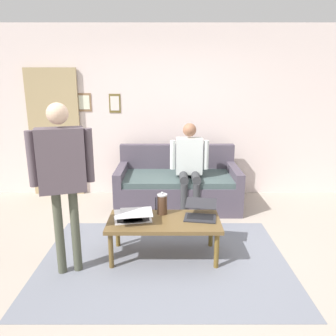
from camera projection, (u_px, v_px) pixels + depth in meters
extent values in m
plane|color=#AD9F92|center=(171.00, 258.00, 3.56)|extent=(7.68, 7.68, 0.00)
cube|color=slate|center=(164.00, 260.00, 3.50)|extent=(2.60, 1.89, 0.01)
cube|color=silver|center=(170.00, 113.00, 5.34)|extent=(7.04, 0.10, 2.70)
cube|color=brown|center=(115.00, 103.00, 5.25)|extent=(0.18, 0.02, 0.30)
cube|color=silver|center=(115.00, 103.00, 5.24)|extent=(0.14, 0.00, 0.22)
cube|color=brown|center=(84.00, 102.00, 5.24)|extent=(0.22, 0.02, 0.29)
cube|color=silver|center=(84.00, 102.00, 5.23)|extent=(0.17, 0.00, 0.22)
cube|color=tan|center=(55.00, 133.00, 5.33)|extent=(0.82, 0.05, 2.05)
sphere|color=tan|center=(35.00, 134.00, 5.30)|extent=(0.06, 0.06, 0.06)
cube|color=#4E4552|center=(177.00, 193.00, 4.97)|extent=(1.80, 0.95, 0.42)
cube|color=#435353|center=(178.00, 178.00, 4.89)|extent=(1.56, 0.87, 0.08)
cube|color=#4E4552|center=(177.00, 159.00, 5.25)|extent=(1.80, 0.14, 0.46)
cube|color=#4E4552|center=(234.00, 173.00, 4.90)|extent=(0.12, 0.95, 0.20)
cube|color=#4E4552|center=(121.00, 173.00, 4.89)|extent=(0.12, 0.95, 0.20)
cube|color=brown|center=(164.00, 222.00, 3.50)|extent=(1.19, 0.58, 0.04)
cylinder|color=brown|center=(217.00, 250.00, 3.33)|extent=(0.05, 0.05, 0.39)
cylinder|color=brown|center=(111.00, 250.00, 3.33)|extent=(0.05, 0.05, 0.39)
cylinder|color=brown|center=(211.00, 231.00, 3.77)|extent=(0.05, 0.05, 0.39)
cylinder|color=brown|center=(118.00, 231.00, 3.77)|extent=(0.05, 0.05, 0.39)
cube|color=#28282D|center=(200.00, 218.00, 3.52)|extent=(0.37, 0.29, 0.01)
cube|color=black|center=(200.00, 217.00, 3.54)|extent=(0.30, 0.19, 0.00)
cube|color=#28282D|center=(201.00, 203.00, 3.63)|extent=(0.37, 0.27, 0.05)
cube|color=black|center=(201.00, 203.00, 3.62)|extent=(0.33, 0.24, 0.04)
cube|color=silver|center=(136.00, 219.00, 3.50)|extent=(0.35, 0.27, 0.01)
cube|color=black|center=(136.00, 219.00, 3.48)|extent=(0.29, 0.18, 0.00)
cube|color=silver|center=(136.00, 212.00, 3.37)|extent=(0.35, 0.26, 0.03)
cube|color=white|center=(136.00, 212.00, 3.38)|extent=(0.32, 0.24, 0.02)
cube|color=silver|center=(130.00, 219.00, 3.49)|extent=(0.36, 0.29, 0.01)
cube|color=black|center=(130.00, 219.00, 3.47)|extent=(0.29, 0.19, 0.00)
cube|color=silver|center=(130.00, 213.00, 3.36)|extent=(0.36, 0.27, 0.02)
cube|color=#2A2029|center=(130.00, 213.00, 3.36)|extent=(0.32, 0.25, 0.01)
cylinder|color=#4C3323|center=(162.00, 205.00, 3.62)|extent=(0.11, 0.11, 0.21)
cylinder|color=#B7B7BC|center=(162.00, 195.00, 3.60)|extent=(0.11, 0.11, 0.02)
sphere|color=#B2B2B7|center=(162.00, 193.00, 3.59)|extent=(0.03, 0.03, 0.03)
cube|color=black|center=(156.00, 204.00, 3.62)|extent=(0.01, 0.01, 0.15)
cylinder|color=#4B4E3E|center=(59.00, 233.00, 3.19)|extent=(0.09, 0.09, 0.85)
cylinder|color=#4B4E3E|center=(76.00, 231.00, 3.23)|extent=(0.09, 0.09, 0.85)
cube|color=#574A52|center=(61.00, 160.00, 3.03)|extent=(0.46, 0.30, 0.60)
cylinder|color=#574A52|center=(32.00, 159.00, 2.95)|extent=(0.10, 0.10, 0.51)
cylinder|color=#574A52|center=(89.00, 155.00, 3.09)|extent=(0.10, 0.10, 0.51)
sphere|color=#D9B293|center=(57.00, 114.00, 2.92)|extent=(0.19, 0.19, 0.19)
cylinder|color=#37383A|center=(196.00, 201.00, 4.52)|extent=(0.10, 0.10, 0.50)
cylinder|color=#37383A|center=(184.00, 201.00, 4.52)|extent=(0.10, 0.10, 0.50)
cylinder|color=#37383A|center=(196.00, 177.00, 4.62)|extent=(0.12, 0.40, 0.12)
cylinder|color=#37383A|center=(184.00, 177.00, 4.62)|extent=(0.12, 0.40, 0.12)
cube|color=silver|center=(189.00, 156.00, 4.72)|extent=(0.37, 0.20, 0.52)
cylinder|color=silver|center=(206.00, 155.00, 4.67)|extent=(0.08, 0.08, 0.42)
cylinder|color=silver|center=(173.00, 155.00, 4.67)|extent=(0.08, 0.08, 0.42)
sphere|color=#9A664A|center=(190.00, 130.00, 4.63)|extent=(0.19, 0.19, 0.19)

